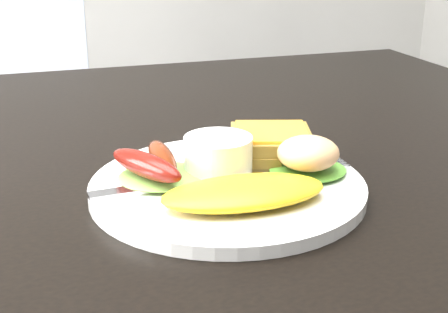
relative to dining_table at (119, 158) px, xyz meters
name	(u,v)px	position (x,y,z in m)	size (l,w,h in m)	color
dining_table	(119,158)	(0.00, 0.00, 0.00)	(1.20, 0.80, 0.04)	black
dining_chair	(35,121)	(-0.08, 1.14, -0.28)	(0.36, 0.36, 0.04)	tan
plate	(227,187)	(0.07, -0.17, 0.03)	(0.25, 0.25, 0.01)	white
lettuce_left	(163,176)	(0.02, -0.16, 0.04)	(0.08, 0.07, 0.01)	#6CA53D
lettuce_right	(308,170)	(0.15, -0.18, 0.04)	(0.07, 0.07, 0.01)	#4C8429
omelette	(244,192)	(0.07, -0.23, 0.04)	(0.14, 0.07, 0.02)	yellow
sausage_a	(146,165)	(0.00, -0.16, 0.05)	(0.02, 0.09, 0.02)	maroon
sausage_b	(162,158)	(0.02, -0.15, 0.05)	(0.02, 0.08, 0.02)	#622D0F
ramekin	(218,156)	(0.07, -0.16, 0.05)	(0.06, 0.06, 0.04)	white
toast_a	(235,152)	(0.10, -0.12, 0.04)	(0.08, 0.08, 0.01)	olive
toast_b	(272,140)	(0.13, -0.13, 0.05)	(0.08, 0.08, 0.01)	olive
potato_salad	(308,153)	(0.14, -0.19, 0.06)	(0.06, 0.05, 0.03)	beige
fork	(191,182)	(0.04, -0.17, 0.03)	(0.18, 0.01, 0.00)	#ADAFB7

